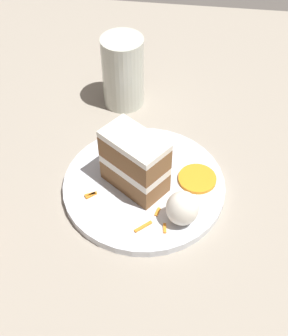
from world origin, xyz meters
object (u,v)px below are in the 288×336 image
(cake_slice, at_px, (135,162))
(cream_dollop, at_px, (182,208))
(orange_garnish, at_px, (197,179))
(drinking_glass, at_px, (123,76))
(plate, at_px, (144,186))

(cake_slice, distance_m, cream_dollop, 0.09)
(cream_dollop, height_order, orange_garnish, cream_dollop)
(orange_garnish, xyz_separation_m, drinking_glass, (0.14, -0.18, 0.04))
(cake_slice, bearing_deg, cream_dollop, 86.80)
(drinking_glass, bearing_deg, cream_dollop, 114.96)
(cream_dollop, xyz_separation_m, orange_garnish, (-0.02, -0.08, -0.02))
(plate, distance_m, cream_dollop, 0.09)
(cake_slice, relative_size, cream_dollop, 1.89)
(plate, xyz_separation_m, cream_dollop, (-0.06, 0.06, 0.03))
(plate, height_order, orange_garnish, orange_garnish)
(plate, relative_size, cake_slice, 2.28)
(orange_garnish, bearing_deg, cream_dollop, 77.09)
(plate, bearing_deg, cream_dollop, 133.98)
(plate, xyz_separation_m, cake_slice, (0.01, 0.00, 0.05))
(cake_slice, xyz_separation_m, drinking_glass, (0.05, -0.20, -0.00))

